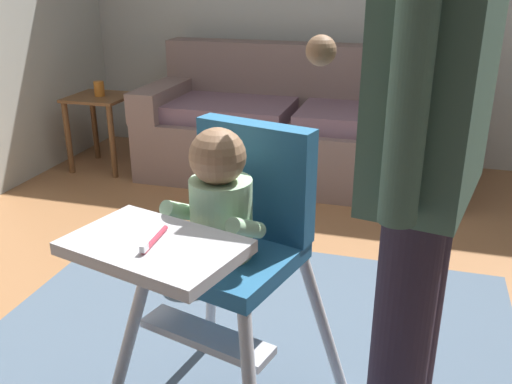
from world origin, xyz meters
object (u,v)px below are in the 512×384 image
adult_standing (422,172)px  side_table (101,116)px  couch (299,128)px  sippy_cup (99,89)px  high_chair (226,229)px  toy_ball (202,261)px

adult_standing → side_table: (-2.14, 2.18, -0.54)m
couch → sippy_cup: bearing=-80.1°
high_chair → adult_standing: bearing=93.6°
couch → adult_standing: (0.78, -2.42, 0.59)m
side_table → adult_standing: bearing=-45.4°
toy_ball → side_table: size_ratio=0.43×
toy_ball → side_table: bearing=133.7°
high_chair → adult_standing: adult_standing is taller
adult_standing → side_table: adult_standing is taller
couch → sippy_cup: 1.40m
toy_ball → adult_standing: bearing=-44.1°
couch → side_table: couch is taller
couch → adult_standing: adult_standing is taller
high_chair → side_table: size_ratio=1.87×
side_table → sippy_cup: sippy_cup is taller
adult_standing → high_chair: bearing=-0.1°
adult_standing → side_table: 3.10m
high_chair → sippy_cup: size_ratio=9.71×
couch → adult_standing: bearing=17.8°
side_table → sippy_cup: 0.19m
couch → high_chair: size_ratio=2.13×
toy_ball → couch: bearing=86.0°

